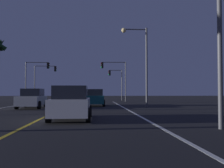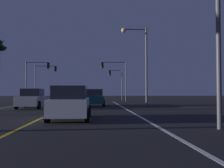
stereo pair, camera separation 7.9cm
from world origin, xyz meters
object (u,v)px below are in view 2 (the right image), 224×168
at_px(traffic_light_far_right, 116,78).
at_px(traffic_light_far_left, 45,75).
at_px(traffic_light_near_left, 37,72).
at_px(street_lamp_right_far, 140,56).
at_px(traffic_light_near_right, 114,72).
at_px(car_ahead_far, 94,98).
at_px(car_oncoming, 32,99).
at_px(car_lead_same_lane, 70,103).

bearing_deg(traffic_light_far_right, traffic_light_far_left, 0.00).
distance_m(traffic_light_near_left, traffic_light_far_left, 5.50).
xyz_separation_m(traffic_light_near_left, street_lamp_right_far, (12.70, -14.74, 0.42)).
bearing_deg(traffic_light_far_right, traffic_light_near_right, 83.42).
height_order(car_ahead_far, traffic_light_near_left, traffic_light_near_left).
bearing_deg(car_oncoming, traffic_light_near_left, -168.69).
height_order(car_lead_same_lane, traffic_light_near_right, traffic_light_near_right).
distance_m(car_lead_same_lane, traffic_light_near_right, 25.57).
height_order(traffic_light_near_left, street_lamp_right_far, street_lamp_right_far).
distance_m(car_ahead_far, traffic_light_near_left, 14.97).
xyz_separation_m(car_oncoming, traffic_light_near_right, (8.25, 15.39, 3.58)).
height_order(car_lead_same_lane, traffic_light_far_right, traffic_light_far_right).
bearing_deg(traffic_light_near_right, street_lamp_right_far, 95.31).
bearing_deg(traffic_light_near_left, car_ahead_far, -54.35).
relative_size(car_ahead_far, traffic_light_near_right, 0.73).
height_order(car_lead_same_lane, car_oncoming, same).
xyz_separation_m(car_lead_same_lane, traffic_light_far_right, (4.61, 30.50, 3.02)).
height_order(car_ahead_far, car_oncoming, same).
bearing_deg(traffic_light_near_right, car_ahead_far, 76.46).
bearing_deg(street_lamp_right_far, car_ahead_far, -34.64).
distance_m(car_ahead_far, traffic_light_far_left, 19.57).
distance_m(car_oncoming, street_lamp_right_far, 10.41).
bearing_deg(street_lamp_right_far, car_lead_same_lane, 62.46).
bearing_deg(car_oncoming, traffic_light_far_left, -171.88).
bearing_deg(traffic_light_near_right, car_lead_same_lane, 80.95).
distance_m(car_lead_same_lane, traffic_light_far_left, 31.55).
xyz_separation_m(car_ahead_far, traffic_light_near_left, (-8.48, 11.83, 3.50)).
relative_size(car_oncoming, traffic_light_far_right, 0.83).
height_order(traffic_light_near_right, traffic_light_far_right, traffic_light_near_right).
distance_m(car_lead_same_lane, traffic_light_near_left, 26.29).
bearing_deg(traffic_light_near_right, traffic_light_far_right, -96.58).
relative_size(car_ahead_far, traffic_light_far_left, 0.74).
bearing_deg(street_lamp_right_far, traffic_light_near_right, -84.69).
bearing_deg(traffic_light_far_left, traffic_light_far_right, 0.00).
relative_size(car_oncoming, traffic_light_near_left, 0.74).
relative_size(car_lead_same_lane, traffic_light_far_left, 0.74).
bearing_deg(traffic_light_far_left, car_lead_same_lane, -76.62).
distance_m(car_lead_same_lane, street_lamp_right_far, 12.22).
bearing_deg(traffic_light_far_left, traffic_light_near_right, -26.09).
xyz_separation_m(car_lead_same_lane, traffic_light_near_right, (3.98, 25.00, 3.58)).
xyz_separation_m(car_oncoming, traffic_light_near_left, (-3.08, 15.39, 3.50)).
xyz_separation_m(car_ahead_far, traffic_light_far_left, (-8.39, 17.33, 3.53)).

